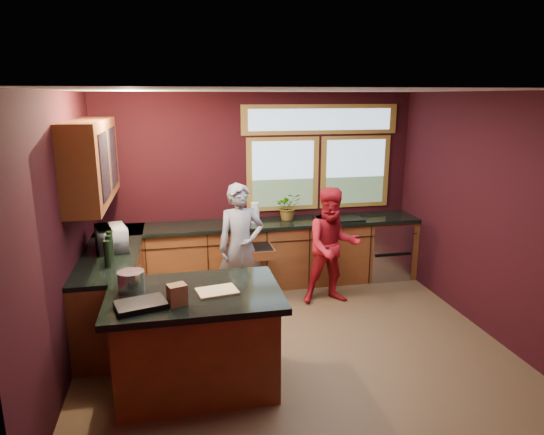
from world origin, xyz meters
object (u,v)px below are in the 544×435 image
object	(u,v)px
cutting_board	(217,291)
island	(196,339)
person_red	(333,246)
person_grey	(241,247)
stock_pot	(131,281)

from	to	relation	value
cutting_board	island	bearing A→B (deg)	165.96
cutting_board	person_red	bearing A→B (deg)	44.94
person_grey	stock_pot	xyz separation A→B (m)	(-1.20, -1.52, 0.23)
island	person_grey	distance (m)	1.82
person_grey	island	bearing A→B (deg)	-115.44
island	stock_pot	distance (m)	0.80
person_grey	stock_pot	world-z (taller)	person_grey
person_red	cutting_board	xyz separation A→B (m)	(-1.63, -1.63, 0.19)
cutting_board	stock_pot	bearing A→B (deg)	165.07
island	cutting_board	bearing A→B (deg)	-14.04
person_grey	cutting_board	size ratio (longest dim) A/B	4.60
island	cutting_board	xyz separation A→B (m)	(0.20, -0.05, 0.48)
person_grey	person_red	size ratio (longest dim) A/B	1.05
person_grey	person_red	distance (m)	1.18
person_grey	stock_pot	size ratio (longest dim) A/B	6.70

